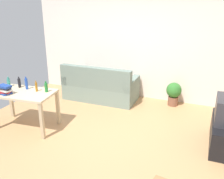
% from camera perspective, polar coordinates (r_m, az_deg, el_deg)
% --- Properties ---
extents(ground_plane, '(5.20, 4.40, 0.02)m').
position_cam_1_polar(ground_plane, '(5.06, -3.16, -9.81)').
color(ground_plane, tan).
extents(wall_rear, '(5.20, 0.10, 2.70)m').
position_cam_1_polar(wall_rear, '(6.54, 4.69, 9.94)').
color(wall_rear, silver).
rests_on(wall_rear, ground_plane).
extents(couch, '(1.82, 0.84, 0.92)m').
position_cam_1_polar(couch, '(6.48, -2.73, 0.32)').
color(couch, slate).
rests_on(couch, ground_plane).
extents(tv_stand, '(0.44, 1.10, 0.48)m').
position_cam_1_polar(tv_stand, '(4.95, 23.72, -9.10)').
color(tv_stand, black).
rests_on(tv_stand, ground_plane).
extents(desk, '(1.25, 0.80, 0.76)m').
position_cam_1_polar(desk, '(5.29, -19.15, -1.63)').
color(desk, '#C6B28E').
rests_on(desk, ground_plane).
extents(potted_plant, '(0.36, 0.36, 0.57)m').
position_cam_1_polar(potted_plant, '(6.30, 13.61, -0.63)').
color(potted_plant, brown).
rests_on(potted_plant, ground_plane).
extents(bottle_tall, '(0.07, 0.07, 0.21)m').
position_cam_1_polar(bottle_tall, '(5.64, -22.09, 1.49)').
color(bottle_tall, teal).
rests_on(bottle_tall, desk).
extents(bottle_dark, '(0.06, 0.06, 0.22)m').
position_cam_1_polar(bottle_dark, '(5.51, -19.99, 1.41)').
color(bottle_dark, black).
rests_on(bottle_dark, desk).
extents(bottle_blue, '(0.06, 0.06, 0.26)m').
position_cam_1_polar(bottle_blue, '(5.34, -18.56, 1.24)').
color(bottle_blue, '#2347A3').
rests_on(bottle_blue, desk).
extents(bottle_amber, '(0.05, 0.05, 0.22)m').
position_cam_1_polar(bottle_amber, '(5.18, -16.54, 0.59)').
color(bottle_amber, '#9E6019').
rests_on(bottle_amber, desk).
extents(bottle_green, '(0.06, 0.06, 0.22)m').
position_cam_1_polar(bottle_green, '(5.09, -14.48, 0.47)').
color(bottle_green, '#1E722D').
rests_on(bottle_green, desk).
extents(book_stack, '(0.27, 0.20, 0.18)m').
position_cam_1_polar(book_stack, '(5.24, -22.79, -0.01)').
color(book_stack, navy).
rests_on(book_stack, desk).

